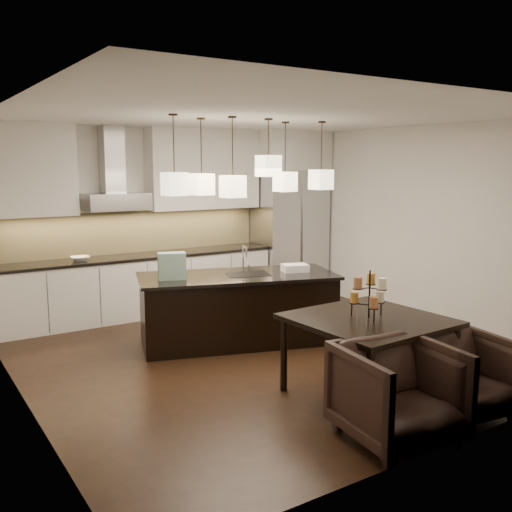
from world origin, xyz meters
TOP-DOWN VIEW (x-y plane):
  - floor at (0.00, 0.00)m, footprint 5.50×5.50m
  - ceiling at (0.00, 0.00)m, footprint 5.50×5.50m
  - wall_back at (0.00, 2.76)m, footprint 5.50×0.02m
  - wall_front at (0.00, -2.76)m, footprint 5.50×0.02m
  - wall_left at (-2.76, 0.00)m, footprint 0.02×5.50m
  - wall_right at (2.76, 0.00)m, footprint 0.02×5.50m
  - refrigerator at (2.10, 2.38)m, footprint 1.20×0.72m
  - fridge_panel at (2.10, 2.38)m, footprint 1.26×0.72m
  - lower_cabinets at (-0.62, 2.43)m, footprint 4.21×0.62m
  - countertop at (-0.62, 2.43)m, footprint 4.21×0.66m
  - backsplash at (-0.62, 2.73)m, footprint 4.21×0.02m
  - upper_cab_left at (-2.10, 2.57)m, footprint 1.25×0.35m
  - upper_cab_right at (0.55, 2.57)m, footprint 1.85×0.35m
  - hood_canopy at (-0.93, 2.48)m, footprint 0.90×0.52m
  - hood_chimney at (-0.93, 2.59)m, footprint 0.30×0.28m
  - fruit_bowl at (-1.51, 2.38)m, footprint 0.27×0.27m
  - island_body at (-0.07, 0.52)m, footprint 2.56×1.64m
  - island_top at (-0.07, 0.52)m, footprint 2.66×1.74m
  - faucet at (0.05, 0.58)m, footprint 0.16×0.25m
  - tote_bag at (-0.89, 0.68)m, footprint 0.36×0.26m
  - food_container at (0.65, 0.28)m, footprint 0.38×0.32m
  - dining_table at (0.09, -1.65)m, footprint 1.37×1.37m
  - candelabra at (0.09, -1.65)m, footprint 0.39×0.39m
  - candle_a at (0.24, -1.65)m, footprint 0.08×0.08m
  - candle_b at (0.01, -1.53)m, footprint 0.08×0.08m
  - candle_c at (0.02, -1.78)m, footprint 0.08×0.08m
  - candle_d at (0.20, -1.55)m, footprint 0.08×0.08m
  - candle_e at (-0.05, -1.64)m, footprint 0.08×0.08m
  - candle_f at (0.12, -1.79)m, footprint 0.08×0.08m
  - armchair_left at (-0.34, -2.46)m, footprint 0.98×1.00m
  - armchair_right at (0.55, -2.42)m, footprint 0.89×0.91m
  - pendant_a at (-0.96, 0.42)m, footprint 0.24×0.24m
  - pendant_b at (-0.45, 0.73)m, footprint 0.24×0.24m
  - pendant_c at (0.28, 0.36)m, footprint 0.24×0.24m
  - pendant_d at (0.77, 0.68)m, footprint 0.24×0.24m
  - pendant_e at (1.13, 0.36)m, footprint 0.24×0.24m
  - pendant_f at (-0.25, 0.32)m, footprint 0.24×0.24m

SIDE VIEW (x-z plane):
  - floor at x=0.00m, z-range -0.02..0.00m
  - armchair_right at x=0.55m, z-range 0.00..0.72m
  - dining_table at x=0.09m, z-range 0.00..0.79m
  - armchair_left at x=-0.34m, z-range 0.00..0.81m
  - island_body at x=-0.07m, z-range 0.00..0.84m
  - lower_cabinets at x=-0.62m, z-range 0.00..0.88m
  - island_top at x=-0.07m, z-range 0.84..0.88m
  - countertop at x=-0.62m, z-range 0.88..0.92m
  - food_container at x=0.65m, z-range 0.88..0.97m
  - fruit_bowl at x=-1.51m, z-range 0.92..0.98m
  - candle_a at x=0.24m, z-range 0.92..1.03m
  - candle_b at x=0.01m, z-range 0.92..1.03m
  - candle_c at x=0.02m, z-range 0.92..1.03m
  - candelabra at x=0.09m, z-range 0.79..1.25m
  - tote_bag at x=-0.89m, z-range 0.88..1.20m
  - faucet at x=0.05m, z-range 0.88..1.24m
  - refrigerator at x=2.10m, z-range 0.00..2.15m
  - candle_d at x=0.20m, z-range 1.09..1.20m
  - candle_e at x=-0.05m, z-range 1.09..1.20m
  - candle_f at x=0.12m, z-range 1.09..1.20m
  - backsplash at x=-0.62m, z-range 0.92..1.55m
  - wall_back at x=0.00m, z-range 0.00..2.80m
  - wall_front at x=0.00m, z-range 0.00..2.80m
  - wall_left at x=-2.76m, z-range 0.00..2.80m
  - wall_right at x=2.76m, z-range 0.00..2.80m
  - hood_canopy at x=-0.93m, z-range 1.60..1.84m
  - pendant_f at x=-0.25m, z-range 1.86..2.12m
  - pendant_b at x=-0.45m, z-range 1.88..2.14m
  - pendant_d at x=0.77m, z-range 1.89..2.15m
  - pendant_a at x=-0.96m, z-range 1.90..2.16m
  - pendant_e at x=1.13m, z-range 1.92..2.18m
  - upper_cab_left at x=-2.10m, z-range 1.55..2.80m
  - upper_cab_right at x=0.55m, z-range 1.55..2.80m
  - pendant_c at x=0.28m, z-range 2.10..2.36m
  - hood_chimney at x=-0.93m, z-range 1.84..2.80m
  - fridge_panel at x=2.10m, z-range 2.15..2.80m
  - ceiling at x=0.00m, z-range 2.80..2.82m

